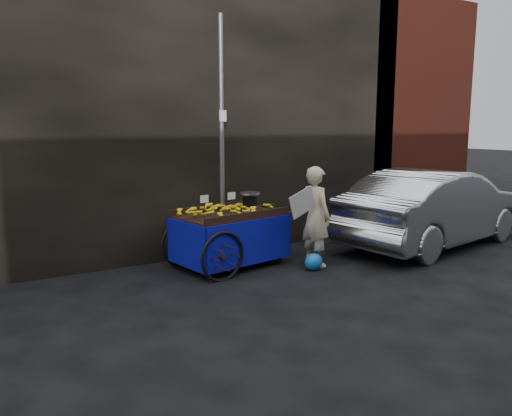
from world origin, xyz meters
TOP-DOWN VIEW (x-y plane):
  - ground at (0.00, 0.00)m, footprint 80.00×80.00m
  - building_wall at (0.39, 2.60)m, footprint 13.50×2.00m
  - street_pole at (0.30, 1.30)m, footprint 0.12×0.10m
  - banana_cart at (0.15, 0.83)m, footprint 2.42×1.41m
  - vendor at (1.40, 0.17)m, footprint 0.90×0.63m
  - plastic_bag at (1.20, -0.06)m, footprint 0.30×0.24m
  - parked_car at (4.18, 0.12)m, footprint 4.56×2.21m

SIDE VIEW (x-z plane):
  - ground at x=0.00m, z-range 0.00..0.00m
  - plastic_bag at x=1.20m, z-range 0.00..0.27m
  - parked_car at x=4.18m, z-range 0.00..1.44m
  - banana_cart at x=0.15m, z-range 0.15..1.39m
  - vendor at x=1.40m, z-range 0.00..1.61m
  - street_pole at x=0.30m, z-range 0.01..4.01m
  - building_wall at x=0.39m, z-range 0.00..5.00m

